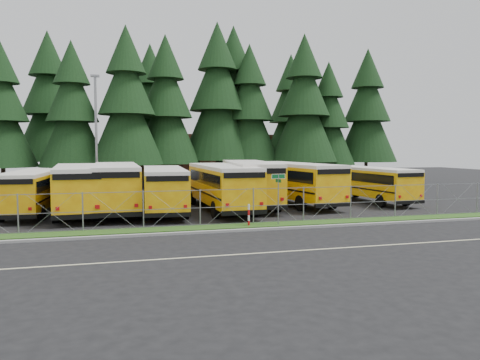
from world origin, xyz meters
The scene contains 30 objects.
ground centered at (0.00, 0.00, 0.00)m, with size 120.00×120.00×0.00m, color black.
curb centered at (0.00, -3.10, 0.06)m, with size 50.00×0.25×0.12m, color gray.
grass_verge centered at (0.00, -1.70, 0.03)m, with size 50.00×1.40×0.06m, color #1E4112.
road_lane_line centered at (0.00, -8.00, 0.01)m, with size 50.00×0.12×0.01m, color beige.
chainlink_fence centered at (0.00, -1.00, 1.00)m, with size 44.00×0.10×2.00m, color gray, non-canonical shape.
brick_building centered at (6.00, 40.00, 3.00)m, with size 22.00×10.00×6.00m, color brown.
bus_0 centered at (-13.40, 6.32, 1.38)m, with size 2.48×10.51×2.76m, color orange, non-canonical shape.
bus_1 centered at (-10.65, 5.66, 1.54)m, with size 2.78×11.78×3.09m, color orange, non-canonical shape.
bus_2 centered at (-8.31, 5.84, 1.58)m, with size 2.84×12.02×3.15m, color orange, non-canonical shape.
bus_3 centered at (-5.29, 4.97, 1.45)m, with size 2.62×11.09×2.91m, color orange, non-canonical shape.
bus_4 centered at (-1.49, 4.81, 1.53)m, with size 2.76×11.71×3.07m, color orange, non-canonical shape.
bus_5 centered at (1.03, 6.65, 1.61)m, with size 2.90×12.29×3.22m, color orange, non-canonical shape.
bus_6 centered at (4.35, 6.66, 1.55)m, with size 2.79×11.81×3.10m, color orange, non-canonical shape.
bus_east centered at (10.69, 6.52, 1.35)m, with size 2.44×10.33×2.71m, color orange, non-canonical shape.
street_sign centered at (0.15, -1.86, 2.03)m, with size 0.83×0.55×2.81m.
striped_bollard centered at (-1.48, -1.72, 0.60)m, with size 0.11×0.11×1.20m, color #B20C0C.
light_standard centered at (-9.72, 14.59, 5.50)m, with size 0.70×0.35×10.14m.
conifer_1 centered at (-19.21, 26.66, 7.60)m, with size 6.87×6.87×15.20m, color black, non-canonical shape.
conifer_2 centered at (-12.32, 25.56, 7.60)m, with size 6.87×6.87×15.20m, color black, non-canonical shape.
conifer_3 centered at (-6.92, 24.41, 8.41)m, with size 7.61×7.61×16.83m, color black, non-canonical shape.
conifer_4 centered at (-2.62, 26.81, 8.34)m, with size 7.54×7.54×16.67m, color black, non-canonical shape.
conifer_5 centered at (3.56, 28.27, 9.41)m, with size 8.51×8.51×18.83m, color black, non-canonical shape.
conifer_6 centered at (7.34, 27.87, 8.21)m, with size 7.43×7.43×16.43m, color black, non-canonical shape.
conifer_7 centered at (13.35, 25.61, 8.74)m, with size 7.90×7.90×17.48m, color black, non-canonical shape.
conifer_8 centered at (17.00, 26.67, 7.31)m, with size 6.61×6.61×14.63m, color black, non-canonical shape.
conifer_9 centered at (22.66, 27.30, 8.31)m, with size 7.51×7.51×16.61m, color black, non-canonical shape.
conifer_10 centered at (-15.49, 33.62, 8.92)m, with size 8.07×8.07×17.85m, color black, non-canonical shape.
conifer_11 centered at (-3.66, 34.43, 8.60)m, with size 7.78×7.78×17.20m, color black, non-canonical shape.
conifer_12 centered at (6.10, 30.51, 9.54)m, with size 8.63×8.63×19.09m, color black, non-canonical shape.
conifer_13 centered at (15.08, 34.21, 8.42)m, with size 7.62×7.62×16.85m, color black, non-canonical shape.
Camera 1 is at (-8.57, -25.64, 4.25)m, focal length 35.00 mm.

